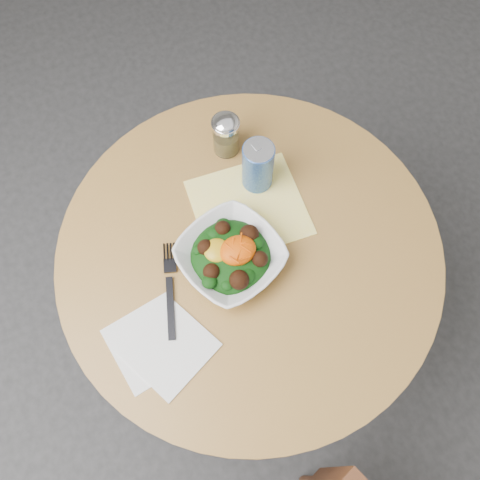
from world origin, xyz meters
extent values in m
plane|color=#2C2C2E|center=(0.00, 0.00, 0.00)|extent=(6.00, 6.00, 0.00)
cylinder|color=black|center=(0.00, 0.00, 0.01)|extent=(0.52, 0.52, 0.03)
cylinder|color=black|center=(0.00, 0.00, 0.35)|extent=(0.10, 0.10, 0.71)
cylinder|color=#B68B41|center=(0.00, 0.00, 0.73)|extent=(0.90, 0.90, 0.04)
cube|color=yellow|center=(0.04, 0.10, 0.75)|extent=(0.28, 0.26, 0.00)
cube|color=silver|center=(-0.28, -0.11, 0.75)|extent=(0.19, 0.19, 0.00)
cube|color=silver|center=(-0.25, -0.14, 0.75)|extent=(0.22, 0.22, 0.00)
imported|color=silver|center=(-0.05, -0.01, 0.78)|extent=(0.28, 0.28, 0.06)
ellipsoid|color=black|center=(-0.05, -0.01, 0.78)|extent=(0.18, 0.18, 0.06)
ellipsoid|color=#C29413|center=(-0.08, 0.01, 0.81)|extent=(0.06, 0.06, 0.02)
ellipsoid|color=#F85D05|center=(-0.04, -0.01, 0.81)|extent=(0.08, 0.07, 0.04)
cube|color=black|center=(-0.22, -0.06, 0.76)|extent=(0.06, 0.14, 0.00)
cube|color=black|center=(-0.18, 0.05, 0.76)|extent=(0.05, 0.08, 0.00)
cylinder|color=silver|center=(0.06, 0.28, 0.80)|extent=(0.06, 0.06, 0.10)
cylinder|color=#A08B4A|center=(0.06, 0.28, 0.78)|extent=(0.05, 0.05, 0.05)
cylinder|color=white|center=(0.06, 0.28, 0.86)|extent=(0.07, 0.07, 0.01)
ellipsoid|color=white|center=(0.06, 0.28, 0.86)|extent=(0.06, 0.06, 0.03)
cylinder|color=navy|center=(0.09, 0.16, 0.82)|extent=(0.07, 0.07, 0.14)
cylinder|color=silver|center=(0.09, 0.16, 0.89)|extent=(0.07, 0.07, 0.00)
cube|color=silver|center=(0.09, 0.17, 0.89)|extent=(0.02, 0.02, 0.00)
camera|label=1|loc=(-0.21, -0.42, 1.89)|focal=40.00mm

